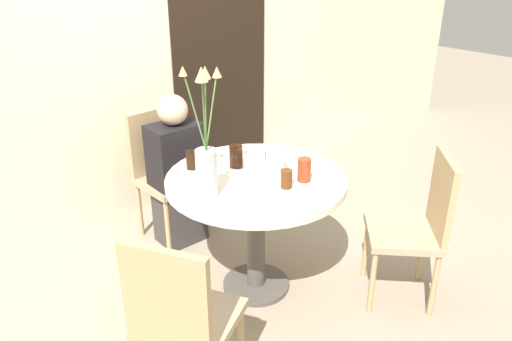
# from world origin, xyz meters

# --- Properties ---
(ground_plane) EXTENTS (16.00, 16.00, 0.00)m
(ground_plane) POSITION_xyz_m (0.00, 0.00, 0.00)
(ground_plane) COLOR gray
(wall_back) EXTENTS (8.00, 0.05, 2.60)m
(wall_back) POSITION_xyz_m (0.00, 1.32, 1.30)
(wall_back) COLOR beige
(wall_back) RESTS_ON ground_plane
(doorway_panel) EXTENTS (0.90, 0.01, 2.05)m
(doorway_panel) POSITION_xyz_m (0.73, 1.29, 1.02)
(doorway_panel) COLOR black
(doorway_panel) RESTS_ON ground_plane
(dining_table) EXTENTS (1.02, 1.02, 0.75)m
(dining_table) POSITION_xyz_m (0.00, 0.00, 0.61)
(dining_table) COLOR beige
(dining_table) RESTS_ON ground_plane
(chair_left_flank) EXTENTS (0.43, 0.43, 0.91)m
(chair_left_flank) POSITION_xyz_m (-0.07, 0.92, 0.51)
(chair_left_flank) COLOR #9E896B
(chair_left_flank) RESTS_ON ground_plane
(chair_near_front) EXTENTS (0.54, 0.54, 0.91)m
(chair_near_front) POSITION_xyz_m (-0.81, -0.45, 0.51)
(chair_near_front) COLOR #9E896B
(chair_near_front) RESTS_ON ground_plane
(chair_far_back) EXTENTS (0.57, 0.57, 0.91)m
(chair_far_back) POSITION_xyz_m (0.65, -0.66, 0.51)
(chair_far_back) COLOR #9E896B
(chair_far_back) RESTS_ON ground_plane
(birthday_cake) EXTENTS (0.24, 0.24, 0.13)m
(birthday_cake) POSITION_xyz_m (0.08, 0.01, 0.80)
(birthday_cake) COLOR white
(birthday_cake) RESTS_ON dining_table
(flower_vase) EXTENTS (0.27, 0.27, 0.71)m
(flower_vase) POSITION_xyz_m (-0.34, -0.01, 0.97)
(flower_vase) COLOR #9EB2AD
(flower_vase) RESTS_ON dining_table
(side_plate) EXTENTS (0.21, 0.21, 0.01)m
(side_plate) POSITION_xyz_m (0.34, -0.13, 0.76)
(side_plate) COLOR white
(side_plate) RESTS_ON dining_table
(drink_glass_0) EXTENTS (0.07, 0.07, 0.11)m
(drink_glass_0) POSITION_xyz_m (-0.20, 0.33, 0.81)
(drink_glass_0) COLOR black
(drink_glass_0) RESTS_ON dining_table
(drink_glass_1) EXTENTS (0.08, 0.08, 0.13)m
(drink_glass_1) POSITION_xyz_m (0.01, 0.19, 0.82)
(drink_glass_1) COLOR #33190C
(drink_glass_1) RESTS_ON dining_table
(drink_glass_2) EXTENTS (0.08, 0.08, 0.13)m
(drink_glass_2) POSITION_xyz_m (0.17, -0.21, 0.82)
(drink_glass_2) COLOR maroon
(drink_glass_2) RESTS_ON dining_table
(drink_glass_3) EXTENTS (0.06, 0.06, 0.10)m
(drink_glass_3) POSITION_xyz_m (0.04, -0.20, 0.80)
(drink_glass_3) COLOR #51280F
(drink_glass_3) RESTS_ON dining_table
(person_woman) EXTENTS (0.34, 0.24, 1.07)m
(person_woman) POSITION_xyz_m (-0.05, 0.76, 0.50)
(person_woman) COLOR #383333
(person_woman) RESTS_ON ground_plane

